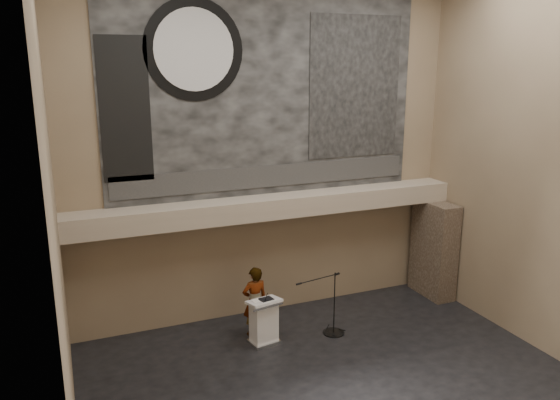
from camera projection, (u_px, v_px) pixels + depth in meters
name	position (u px, v px, depth m)	size (l,w,h in m)	color
floor	(340.00, 388.00, 11.07)	(10.00, 10.00, 0.00)	black
wall_back	(268.00, 152.00, 13.62)	(10.00, 0.02, 8.50)	#7B664E
wall_front	(512.00, 251.00, 6.45)	(10.00, 0.02, 8.50)	#7B664E
wall_left	(54.00, 211.00, 8.19)	(0.02, 8.00, 8.50)	#7B664E
wall_right	(548.00, 165.00, 11.88)	(0.02, 8.00, 8.50)	#7B664E
soffit	(274.00, 206.00, 13.58)	(10.00, 0.80, 0.50)	tan
sprinkler_left	(213.00, 224.00, 13.01)	(0.04, 0.04, 0.06)	#B2893D
sprinkler_right	(342.00, 210.00, 14.31)	(0.04, 0.04, 0.06)	#B2893D
banner	(268.00, 93.00, 13.24)	(8.00, 0.05, 5.00)	black
banner_text_strip	(269.00, 176.00, 13.70)	(7.76, 0.02, 0.55)	#2C2C2C
banner_clock_rim	(194.00, 50.00, 12.30)	(2.30, 2.30, 0.02)	black
banner_clock_face	(194.00, 50.00, 12.28)	(1.84, 1.84, 0.02)	silver
banner_building_print	(355.00, 87.00, 14.07)	(2.60, 0.02, 3.60)	black
banner_brick_print	(125.00, 110.00, 12.02)	(1.10, 0.02, 3.20)	black
stone_pier	(434.00, 249.00, 15.28)	(0.60, 1.40, 2.70)	#3F3227
lectern	(264.00, 321.00, 12.72)	(0.82, 0.65, 1.14)	silver
binder	(266.00, 299.00, 12.57)	(0.30, 0.24, 0.04)	black
papers	(258.00, 301.00, 12.50)	(0.22, 0.30, 0.01)	white
speaker_person	(255.00, 301.00, 13.07)	(0.63, 0.41, 1.73)	white
mic_stand	(333.00, 325.00, 13.25)	(1.35, 0.52, 1.58)	black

